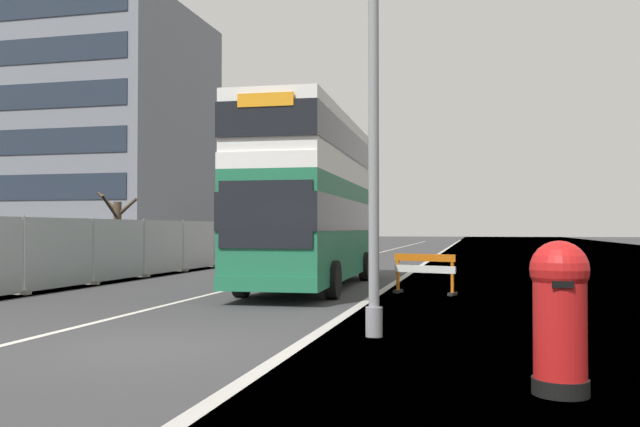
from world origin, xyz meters
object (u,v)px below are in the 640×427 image
(lamppost_foreground, at_px, (374,121))
(car_oncoming_near, at_px, (307,241))
(double_decker_bus, at_px, (313,199))
(red_pillar_postbox, at_px, (560,310))
(car_receding_mid, at_px, (337,239))
(roadworks_barrier, at_px, (425,269))

(lamppost_foreground, height_order, car_oncoming_near, lamppost_foreground)
(double_decker_bus, xyz_separation_m, lamppost_foreground, (3.28, -8.82, 0.90))
(red_pillar_postbox, height_order, car_oncoming_near, car_oncoming_near)
(double_decker_bus, distance_m, car_receding_mid, 28.21)
(double_decker_bus, distance_m, red_pillar_postbox, 13.67)
(double_decker_bus, xyz_separation_m, car_receding_mid, (-5.06, 27.69, -1.72))
(lamppost_foreground, distance_m, car_receding_mid, 37.55)
(roadworks_barrier, bearing_deg, car_oncoming_near, 113.12)
(red_pillar_postbox, bearing_deg, car_oncoming_near, 109.38)
(red_pillar_postbox, distance_m, car_oncoming_near, 32.92)
(double_decker_bus, bearing_deg, roadworks_barrier, -19.95)
(double_decker_bus, bearing_deg, car_oncoming_near, 105.04)
(car_oncoming_near, relative_size, car_receding_mid, 1.01)
(roadworks_barrier, bearing_deg, car_receding_mid, 106.52)
(car_oncoming_near, bearing_deg, double_decker_bus, -74.96)
(roadworks_barrier, relative_size, car_oncoming_near, 0.43)
(red_pillar_postbox, xyz_separation_m, roadworks_barrier, (-2.33, 10.93, -0.23))
(red_pillar_postbox, distance_m, roadworks_barrier, 11.18)
(car_oncoming_near, bearing_deg, roadworks_barrier, -66.88)
(red_pillar_postbox, bearing_deg, double_decker_bus, 115.65)
(roadworks_barrier, height_order, car_receding_mid, car_receding_mid)
(roadworks_barrier, bearing_deg, red_pillar_postbox, -77.96)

